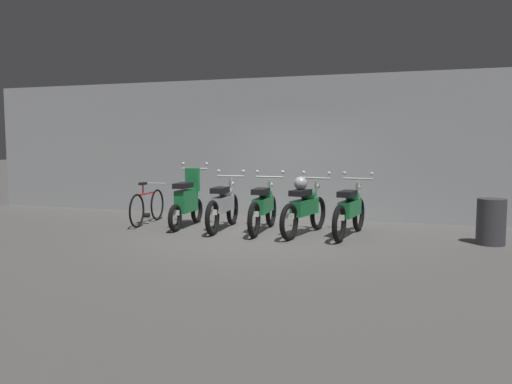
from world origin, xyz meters
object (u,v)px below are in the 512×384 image
motorbike_slot_4 (350,209)px  trash_bin (491,222)px  motorbike_slot_2 (263,206)px  motorbike_slot_3 (305,206)px  bicycle (147,207)px  motorbike_slot_1 (223,204)px  motorbike_slot_0 (187,201)px

motorbike_slot_4 → trash_bin: (2.33, -0.04, -0.11)m
motorbike_slot_2 → motorbike_slot_3: 0.82m
motorbike_slot_2 → motorbike_slot_3: bearing=-5.2°
bicycle → trash_bin: size_ratio=2.24×
bicycle → motorbike_slot_3: bearing=-4.2°
motorbike_slot_4 → trash_bin: motorbike_slot_4 is taller
motorbike_slot_2 → bicycle: motorbike_slot_2 is taller
trash_bin → motorbike_slot_4: bearing=179.0°
motorbike_slot_2 → trash_bin: (3.96, -0.03, -0.11)m
motorbike_slot_1 → motorbike_slot_4: same height
trash_bin → motorbike_slot_2: bearing=179.6°
motorbike_slot_3 → bicycle: (-3.42, 0.25, -0.17)m
motorbike_slot_1 → trash_bin: 4.78m
motorbike_slot_3 → motorbike_slot_4: (0.82, 0.09, -0.04)m
motorbike_slot_1 → motorbike_slot_2: 0.82m
motorbike_slot_0 → motorbike_slot_3: 2.45m
motorbike_slot_2 → motorbike_slot_4: same height
motorbike_slot_0 → motorbike_slot_4: (3.26, -0.05, -0.04)m
motorbike_slot_0 → motorbike_slot_3: size_ratio=0.87×
motorbike_slot_0 → motorbike_slot_4: 3.27m
motorbike_slot_1 → motorbike_slot_3: bearing=-2.4°
motorbike_slot_4 → trash_bin: size_ratio=2.53×
motorbike_slot_1 → motorbike_slot_4: (2.45, 0.02, 0.00)m
motorbike_slot_2 → motorbike_slot_3: same height
motorbike_slot_0 → motorbike_slot_1: bearing=-5.4°
motorbike_slot_4 → bicycle: bearing=177.8°
motorbike_slot_2 → motorbike_slot_4: size_ratio=1.00×
motorbike_slot_0 → trash_bin: motorbike_slot_0 is taller
motorbike_slot_0 → motorbike_slot_1: size_ratio=0.86×
motorbike_slot_0 → motorbike_slot_4: size_ratio=0.86×
motorbike_slot_0 → motorbike_slot_4: bearing=-0.9°
motorbike_slot_3 → motorbike_slot_2: bearing=174.8°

